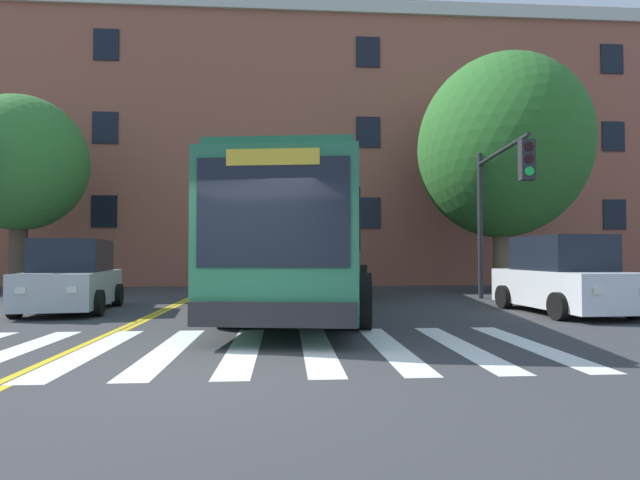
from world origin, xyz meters
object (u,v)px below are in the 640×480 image
object	(u,v)px
car_white_far_lane	(562,278)
traffic_light_near_corner	(499,191)
city_bus	(313,243)
car_silver_near_lane	(72,278)
street_tree_curbside_small	(20,164)
street_tree_curbside_large	(500,147)

from	to	relation	value
car_white_far_lane	traffic_light_near_corner	distance (m)	3.36
city_bus	traffic_light_near_corner	xyz separation A→B (m)	(5.35, 0.56, 1.50)
car_silver_near_lane	traffic_light_near_corner	world-z (taller)	traffic_light_near_corner
city_bus	car_silver_near_lane	xyz separation A→B (m)	(-5.98, -0.53, -0.90)
street_tree_curbside_small	traffic_light_near_corner	bearing A→B (deg)	-16.73
city_bus	car_silver_near_lane	bearing A→B (deg)	-174.89
car_silver_near_lane	street_tree_curbside_small	xyz separation A→B (m)	(-4.28, 5.79, 3.85)
city_bus	street_tree_curbside_large	distance (m)	9.44
car_silver_near_lane	street_tree_curbside_large	world-z (taller)	street_tree_curbside_large
traffic_light_near_corner	street_tree_curbside_small	size ratio (longest dim) A/B	0.66
car_silver_near_lane	car_white_far_lane	xyz separation A→B (m)	(11.85, -1.23, 0.03)
car_silver_near_lane	street_tree_curbside_large	size ratio (longest dim) A/B	0.45
city_bus	car_white_far_lane	size ratio (longest dim) A/B	3.14
traffic_light_near_corner	car_white_far_lane	bearing A→B (deg)	-77.65
city_bus	street_tree_curbside_large	size ratio (longest dim) A/B	1.41
car_white_far_lane	traffic_light_near_corner	world-z (taller)	traffic_light_near_corner
car_silver_near_lane	street_tree_curbside_small	bearing A→B (deg)	126.50
car_silver_near_lane	traffic_light_near_corner	distance (m)	11.64
traffic_light_near_corner	street_tree_curbside_large	distance (m)	5.10
car_white_far_lane	traffic_light_near_corner	size ratio (longest dim) A/B	0.85
street_tree_curbside_large	car_silver_near_lane	bearing A→B (deg)	-158.34
street_tree_curbside_small	city_bus	bearing A→B (deg)	-27.10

